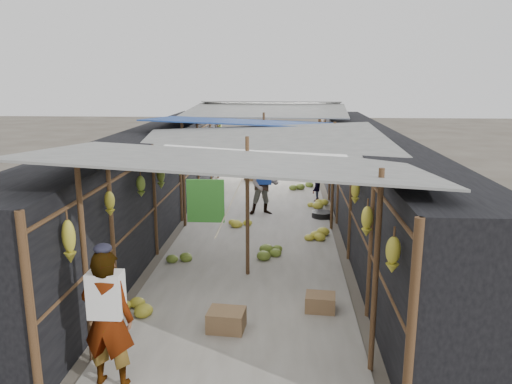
% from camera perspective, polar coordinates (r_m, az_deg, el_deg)
% --- Properties ---
extents(ground, '(80.00, 80.00, 0.00)m').
position_cam_1_polar(ground, '(6.81, -3.09, -19.13)').
color(ground, '#6B6356').
rests_on(ground, ground).
extents(aisle_slab, '(3.60, 16.00, 0.02)m').
position_cam_1_polar(aisle_slab, '(12.77, 0.30, -3.40)').
color(aisle_slab, '#9E998E').
rests_on(aisle_slab, ground).
extents(stall_left, '(1.40, 15.00, 2.30)m').
position_cam_1_polar(stall_left, '(12.93, -11.73, 1.74)').
color(stall_left, black).
rests_on(stall_left, ground).
extents(stall_right, '(1.40, 15.00, 2.30)m').
position_cam_1_polar(stall_right, '(12.63, 12.64, 1.43)').
color(stall_right, black).
rests_on(stall_right, ground).
extents(crate_near, '(0.57, 0.47, 0.32)m').
position_cam_1_polar(crate_near, '(7.51, -3.41, -14.46)').
color(crate_near, '#956E4C').
rests_on(crate_near, ground).
extents(crate_mid, '(0.50, 0.41, 0.28)m').
position_cam_1_polar(crate_mid, '(8.13, 7.36, -12.46)').
color(crate_mid, '#956E4C').
rests_on(crate_mid, ground).
extents(crate_back, '(0.60, 0.55, 0.31)m').
position_cam_1_polar(crate_back, '(17.76, -0.47, 1.79)').
color(crate_back, '#956E4C').
rests_on(crate_back, ground).
extents(black_basin, '(0.54, 0.54, 0.16)m').
position_cam_1_polar(black_basin, '(13.22, 7.56, -2.61)').
color(black_basin, black).
rests_on(black_basin, ground).
extents(vendor_elderly, '(0.67, 0.47, 1.72)m').
position_cam_1_polar(vendor_elderly, '(6.26, -16.58, -13.74)').
color(vendor_elderly, silver).
rests_on(vendor_elderly, ground).
extents(shopper_blue, '(0.88, 0.74, 1.62)m').
position_cam_1_polar(shopper_blue, '(13.26, 0.91, 0.79)').
color(shopper_blue, '#1E3098').
rests_on(shopper_blue, ground).
extents(vendor_seated, '(0.49, 0.70, 0.99)m').
position_cam_1_polar(vendor_seated, '(14.82, 6.87, 0.77)').
color(vendor_seated, '#46403D').
rests_on(vendor_seated, ground).
extents(market_canopy, '(5.62, 15.20, 2.77)m').
position_cam_1_polar(market_canopy, '(12.63, 0.54, 7.53)').
color(market_canopy, brown).
rests_on(market_canopy, ground).
extents(hanging_bananas, '(3.95, 14.03, 0.72)m').
position_cam_1_polar(hanging_bananas, '(12.50, 0.39, 4.14)').
color(hanging_bananas, gold).
rests_on(hanging_bananas, ground).
extents(floor_bananas, '(3.80, 9.60, 0.34)m').
position_cam_1_polar(floor_bananas, '(12.55, 1.64, -3.01)').
color(floor_bananas, olive).
rests_on(floor_bananas, ground).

